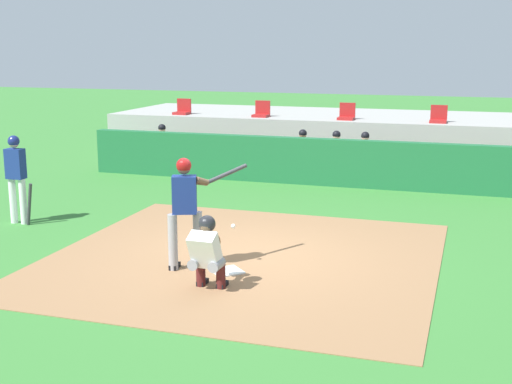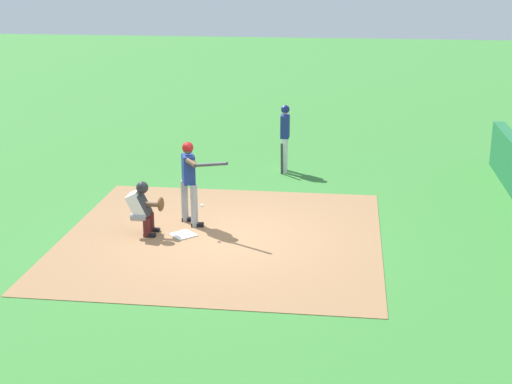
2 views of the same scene
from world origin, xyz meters
name	(u,v)px [view 1 (image 1 of 2)]	position (x,y,z in m)	size (l,w,h in m)	color
ground_plane	(243,258)	(0.00, 0.00, 0.00)	(80.00, 80.00, 0.00)	#387A33
dirt_infield	(243,258)	(0.00, 0.00, 0.01)	(6.40, 6.40, 0.01)	#936B47
home_plate	(227,271)	(0.00, -0.80, 0.02)	(0.44, 0.44, 0.02)	white
batter_at_plate	(186,206)	(-0.68, -0.79, 1.04)	(0.97, 1.17, 1.80)	#99999E
catcher_crouched	(207,250)	(0.00, -1.60, 0.61)	(0.49, 1.57, 1.13)	gray
on_deck_batter	(16,174)	(-5.05, 0.82, 1.02)	(0.58, 0.23, 1.79)	silver
dugout_wall	(325,162)	(0.00, 6.50, 0.60)	(13.00, 0.30, 1.20)	#1E6638
dugout_bench	(333,170)	(0.00, 7.50, 0.23)	(11.80, 0.44, 0.45)	olive
dugout_player_0	(161,146)	(-5.02, 7.34, 0.67)	(0.49, 0.70, 1.30)	#939399
dugout_player_1	(301,153)	(-0.83, 7.34, 0.67)	(0.49, 0.70, 1.30)	#939399
dugout_player_2	(335,155)	(0.09, 7.34, 0.67)	(0.49, 0.70, 1.30)	#939399
dugout_player_3	(364,156)	(0.85, 7.34, 0.67)	(0.49, 0.70, 1.30)	#939399
stands_platform	(355,137)	(0.00, 10.90, 0.70)	(15.00, 4.40, 1.40)	#9E9E99
stadium_seat_0	(183,110)	(-5.20, 9.38, 1.53)	(0.46, 0.46, 0.48)	#A51E1E
stadium_seat_1	(262,112)	(-2.60, 9.38, 1.53)	(0.46, 0.46, 0.48)	#A51E1E
stadium_seat_2	(347,115)	(0.00, 9.38, 1.53)	(0.46, 0.46, 0.48)	#A51E1E
stadium_seat_3	(438,118)	(2.60, 9.38, 1.53)	(0.46, 0.46, 0.48)	#A51E1E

